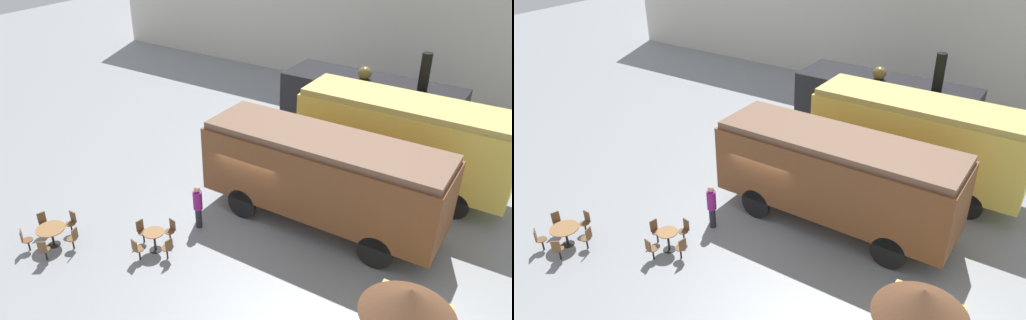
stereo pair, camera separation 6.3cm
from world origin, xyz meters
TOP-DOWN VIEW (x-y plane):
  - ground_plane at (0.00, 0.00)m, footprint 80.00×80.00m
  - backdrop_wall at (0.00, 15.38)m, footprint 44.00×0.15m
  - steam_locomotive at (1.22, 8.30)m, footprint 8.48×2.83m
  - passenger_coach_vintage at (3.98, 4.87)m, footprint 8.54×2.57m
  - passenger_coach_wooden at (2.43, 0.64)m, footprint 8.80×2.75m
  - cafe_table_near at (-4.83, -5.70)m, footprint 0.99×0.99m
  - cafe_table_mid at (-1.62, -3.95)m, footprint 0.72×0.72m
  - cafe_chair_0 at (-5.34, -6.40)m, footprint 0.40×0.40m
  - cafe_chair_1 at (-4.32, -6.40)m, footprint 0.40×0.40m
  - cafe_chair_2 at (-4.01, -5.43)m, footprint 0.39×0.37m
  - cafe_chair_3 at (-4.83, -4.83)m, footprint 0.36×0.36m
  - cafe_chair_4 at (-5.66, -5.43)m, footprint 0.39×0.37m
  - cafe_chair_5 at (-1.74, -4.67)m, footprint 0.36×0.37m
  - cafe_chair_6 at (-0.90, -4.07)m, footprint 0.37×0.36m
  - cafe_chair_7 at (-1.50, -3.23)m, footprint 0.36×0.37m
  - cafe_chair_8 at (-2.34, -3.83)m, footprint 0.37×0.36m
  - visitor_person at (-1.20, -2.05)m, footprint 0.34×0.34m

SIDE VIEW (x-z plane):
  - ground_plane at x=0.00m, z-range 0.00..0.00m
  - cafe_chair_0 at x=-5.34m, z-range 0.07..0.94m
  - cafe_chair_1 at x=-4.32m, z-range 0.07..0.94m
  - cafe_chair_2 at x=-4.01m, z-range 0.07..0.94m
  - cafe_chair_3 at x=-4.83m, z-range 0.07..0.94m
  - cafe_chair_4 at x=-5.66m, z-range 0.07..0.94m
  - cafe_chair_5 at x=-1.74m, z-range 0.07..0.94m
  - cafe_chair_6 at x=-0.90m, z-range 0.07..0.94m
  - cafe_chair_7 at x=-1.50m, z-range 0.07..0.94m
  - cafe_chair_8 at x=-2.34m, z-range 0.07..0.94m
  - cafe_table_mid at x=-1.62m, z-range 0.18..0.95m
  - cafe_table_near at x=-4.83m, z-range 0.23..0.95m
  - visitor_person at x=-1.20m, z-range 0.08..1.84m
  - steam_locomotive at x=1.22m, z-range -0.55..4.26m
  - passenger_coach_wooden at x=2.43m, z-range 0.37..3.93m
  - passenger_coach_vintage at x=3.98m, z-range 0.33..4.18m
  - backdrop_wall at x=0.00m, z-range 0.00..9.00m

